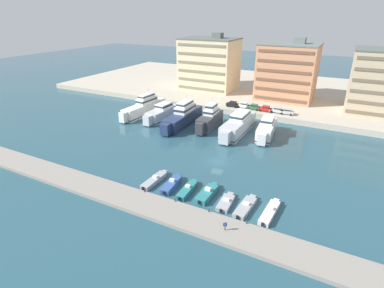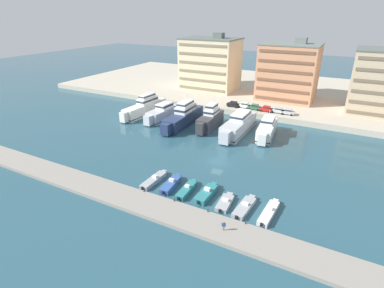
{
  "view_description": "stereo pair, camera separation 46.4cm",
  "coord_description": "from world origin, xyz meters",
  "px_view_note": "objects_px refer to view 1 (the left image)",
  "views": [
    {
      "loc": [
        22.38,
        -55.33,
        30.76
      ],
      "look_at": [
        -6.89,
        1.03,
        2.5
      ],
      "focal_mm": 28.0,
      "sensor_mm": 36.0,
      "label": 1
    },
    {
      "loc": [
        22.79,
        -55.12,
        30.76
      ],
      "look_at": [
        -6.89,
        1.03,
        2.5
      ],
      "focal_mm": 28.0,
      "sensor_mm": 36.0,
      "label": 2
    }
  ],
  "objects_px": {
    "motorboat_grey_center": "(226,202)",
    "car_white_left": "(244,105)",
    "yacht_white_center_right": "(266,129)",
    "motorboat_blue_left": "(172,184)",
    "car_silver_center": "(277,110)",
    "car_silver_center_right": "(287,111)",
    "pedestrian_near_edge": "(225,225)",
    "car_green_mid_left": "(254,107)",
    "yacht_navy_mid_left": "(183,116)",
    "motorboat_teal_center_left": "(207,193)",
    "motorboat_teal_mid_left": "(187,190)",
    "car_red_center_left": "(265,108)",
    "motorboat_grey_far_left": "(154,180)",
    "motorboat_white_mid_right": "(270,212)",
    "car_black_far_left": "(233,104)",
    "motorboat_grey_center_right": "(245,207)",
    "yacht_silver_left": "(162,113)",
    "yacht_charcoal_center_left": "(210,119)",
    "yacht_silver_center": "(238,125)",
    "yacht_ivory_far_left": "(144,107)"
  },
  "relations": [
    {
      "from": "motorboat_grey_center",
      "to": "car_white_left",
      "type": "xyz_separation_m",
      "value": [
        -13.81,
        50.44,
        2.34
      ]
    },
    {
      "from": "yacht_white_center_right",
      "to": "motorboat_blue_left",
      "type": "xyz_separation_m",
      "value": [
        -9.32,
        -33.56,
        -1.48
      ]
    },
    {
      "from": "yacht_white_center_right",
      "to": "car_silver_center",
      "type": "bearing_deg",
      "value": 93.14
    },
    {
      "from": "car_silver_center_right",
      "to": "pedestrian_near_edge",
      "type": "relative_size",
      "value": 2.66
    },
    {
      "from": "car_white_left",
      "to": "car_green_mid_left",
      "type": "relative_size",
      "value": 1.0
    },
    {
      "from": "yacht_navy_mid_left",
      "to": "motorboat_teal_center_left",
      "type": "relative_size",
      "value": 2.92
    },
    {
      "from": "motorboat_teal_mid_left",
      "to": "car_red_center_left",
      "type": "bearing_deg",
      "value": 88.46
    },
    {
      "from": "motorboat_grey_far_left",
      "to": "motorboat_white_mid_right",
      "type": "relative_size",
      "value": 0.99
    },
    {
      "from": "motorboat_grey_far_left",
      "to": "car_black_far_left",
      "type": "height_order",
      "value": "car_black_far_left"
    },
    {
      "from": "motorboat_grey_center_right",
      "to": "pedestrian_near_edge",
      "type": "distance_m",
      "value": 7.58
    },
    {
      "from": "motorboat_teal_center_left",
      "to": "car_white_left",
      "type": "relative_size",
      "value": 1.75
    },
    {
      "from": "car_green_mid_left",
      "to": "car_red_center_left",
      "type": "relative_size",
      "value": 0.98
    },
    {
      "from": "motorboat_grey_center",
      "to": "car_silver_center",
      "type": "xyz_separation_m",
      "value": [
        -2.84,
        50.15,
        2.34
      ]
    },
    {
      "from": "yacht_navy_mid_left",
      "to": "pedestrian_near_edge",
      "type": "relative_size",
      "value": 13.55
    },
    {
      "from": "motorboat_grey_far_left",
      "to": "car_silver_center",
      "type": "distance_m",
      "value": 51.25
    },
    {
      "from": "yacht_white_center_right",
      "to": "car_silver_center_right",
      "type": "distance_m",
      "value": 16.12
    },
    {
      "from": "yacht_silver_left",
      "to": "motorboat_blue_left",
      "type": "height_order",
      "value": "yacht_silver_left"
    },
    {
      "from": "yacht_charcoal_center_left",
      "to": "motorboat_blue_left",
      "type": "bearing_deg",
      "value": -78.17
    },
    {
      "from": "yacht_navy_mid_left",
      "to": "motorboat_white_mid_right",
      "type": "bearing_deg",
      "value": -42.69
    },
    {
      "from": "yacht_silver_left",
      "to": "motorboat_teal_center_left",
      "type": "relative_size",
      "value": 2.11
    },
    {
      "from": "car_black_far_left",
      "to": "motorboat_grey_center_right",
      "type": "bearing_deg",
      "value": -67.2
    },
    {
      "from": "motorboat_white_mid_right",
      "to": "car_red_center_left",
      "type": "height_order",
      "value": "car_red_center_left"
    },
    {
      "from": "motorboat_grey_center_right",
      "to": "car_red_center_left",
      "type": "xyz_separation_m",
      "value": [
        -9.89,
        49.67,
        2.32
      ]
    },
    {
      "from": "motorboat_teal_center_left",
      "to": "motorboat_grey_center",
      "type": "xyz_separation_m",
      "value": [
        3.96,
        -0.86,
        -0.15
      ]
    },
    {
      "from": "motorboat_teal_center_left",
      "to": "pedestrian_near_edge",
      "type": "height_order",
      "value": "pedestrian_near_edge"
    },
    {
      "from": "motorboat_grey_center_right",
      "to": "yacht_silver_center",
      "type": "bearing_deg",
      "value": 111.65
    },
    {
      "from": "yacht_white_center_right",
      "to": "car_black_far_left",
      "type": "bearing_deg",
      "value": 134.21
    },
    {
      "from": "motorboat_teal_mid_left",
      "to": "motorboat_white_mid_right",
      "type": "distance_m",
      "value": 15.29
    },
    {
      "from": "car_black_far_left",
      "to": "car_silver_center",
      "type": "distance_m",
      "value": 14.61
    },
    {
      "from": "yacht_charcoal_center_left",
      "to": "motorboat_grey_center_right",
      "type": "xyz_separation_m",
      "value": [
        21.51,
        -32.65,
        -2.1
      ]
    },
    {
      "from": "yacht_ivory_far_left",
      "to": "motorboat_white_mid_right",
      "type": "bearing_deg",
      "value": -34.31
    },
    {
      "from": "motorboat_blue_left",
      "to": "motorboat_teal_center_left",
      "type": "bearing_deg",
      "value": 3.05
    },
    {
      "from": "yacht_ivory_far_left",
      "to": "motorboat_blue_left",
      "type": "xyz_separation_m",
      "value": [
        30.5,
        -33.79,
        -1.83
      ]
    },
    {
      "from": "motorboat_grey_center",
      "to": "car_silver_center_right",
      "type": "distance_m",
      "value": 50.05
    },
    {
      "from": "yacht_navy_mid_left",
      "to": "car_red_center_left",
      "type": "height_order",
      "value": "yacht_navy_mid_left"
    },
    {
      "from": "yacht_silver_left",
      "to": "yacht_silver_center",
      "type": "height_order",
      "value": "yacht_silver_center"
    },
    {
      "from": "motorboat_grey_center_right",
      "to": "motorboat_blue_left",
      "type": "bearing_deg",
      "value": 179.32
    },
    {
      "from": "motorboat_grey_far_left",
      "to": "car_silver_center",
      "type": "relative_size",
      "value": 1.87
    },
    {
      "from": "yacht_silver_left",
      "to": "car_silver_center_right",
      "type": "xyz_separation_m",
      "value": [
        34.23,
        17.45,
        0.71
      ]
    },
    {
      "from": "car_silver_center_right",
      "to": "yacht_silver_left",
      "type": "bearing_deg",
      "value": -152.99
    },
    {
      "from": "yacht_charcoal_center_left",
      "to": "motorboat_white_mid_right",
      "type": "height_order",
      "value": "yacht_charcoal_center_left"
    },
    {
      "from": "motorboat_white_mid_right",
      "to": "car_white_left",
      "type": "relative_size",
      "value": 1.93
    },
    {
      "from": "yacht_silver_center",
      "to": "motorboat_grey_center_right",
      "type": "distance_m",
      "value": 35.35
    },
    {
      "from": "yacht_navy_mid_left",
      "to": "motorboat_white_mid_right",
      "type": "distance_m",
      "value": 45.81
    },
    {
      "from": "pedestrian_near_edge",
      "to": "car_black_far_left",
      "type": "bearing_deg",
      "value": 109.35
    },
    {
      "from": "motorboat_white_mid_right",
      "to": "pedestrian_near_edge",
      "type": "relative_size",
      "value": 5.11
    },
    {
      "from": "motorboat_grey_center_right",
      "to": "car_silver_center_right",
      "type": "distance_m",
      "value": 49.86
    },
    {
      "from": "car_silver_center_right",
      "to": "yacht_navy_mid_left",
      "type": "bearing_deg",
      "value": -145.19
    },
    {
      "from": "car_black_far_left",
      "to": "pedestrian_near_edge",
      "type": "xyz_separation_m",
      "value": [
        20.05,
        -57.09,
        -1.13
      ]
    },
    {
      "from": "yacht_silver_left",
      "to": "motorboat_grey_center_right",
      "type": "distance_m",
      "value": 49.46
    }
  ]
}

